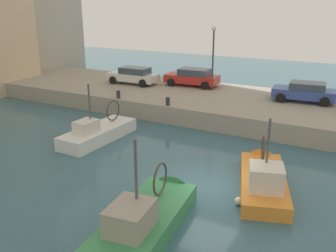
{
  "coord_description": "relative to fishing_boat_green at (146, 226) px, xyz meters",
  "views": [
    {
      "loc": [
        -13.83,
        -5.7,
        7.72
      ],
      "look_at": [
        3.52,
        3.87,
        1.2
      ],
      "focal_mm": 40.45,
      "sensor_mm": 36.0,
      "label": 1
    }
  ],
  "objects": [
    {
      "name": "mooring_bollard_south",
      "position": [
        11.35,
        5.4,
        1.35
      ],
      "size": [
        0.28,
        0.28,
        0.55
      ],
      "primitive_type": "cylinder",
      "color": "#2D2D33",
      "rests_on": "quay_wall"
    },
    {
      "name": "parked_car_red",
      "position": [
        17.67,
        6.6,
        1.8
      ],
      "size": [
        2.22,
        4.41,
        1.41
      ],
      "color": "red",
      "rests_on": "quay_wall"
    },
    {
      "name": "fishing_boat_white",
      "position": [
        6.8,
        7.34,
        -0.03
      ],
      "size": [
        6.03,
        2.1,
        4.24
      ],
      "color": "white",
      "rests_on": "ground"
    },
    {
      "name": "mooring_bollard_mid",
      "position": [
        11.35,
        9.4,
        1.35
      ],
      "size": [
        0.28,
        0.28,
        0.55
      ],
      "primitive_type": "cylinder",
      "color": "#2D2D33",
      "rests_on": "quay_wall"
    },
    {
      "name": "water_surface",
      "position": [
        4.0,
        -0.6,
        -0.12
      ],
      "size": [
        80.0,
        80.0,
        0.0
      ],
      "primitive_type": "plane",
      "color": "#386070",
      "rests_on": "ground"
    },
    {
      "name": "fishing_boat_green",
      "position": [
        0.0,
        0.0,
        0.0
      ],
      "size": [
        7.02,
        2.85,
        4.61
      ],
      "color": "#388951",
      "rests_on": "ground"
    },
    {
      "name": "quay_streetlamp",
      "position": [
        17.0,
        4.61,
        4.33
      ],
      "size": [
        0.36,
        0.36,
        4.83
      ],
      "color": "#38383D",
      "rests_on": "quay_wall"
    },
    {
      "name": "parked_car_white",
      "position": [
        16.02,
        11.23,
        1.79
      ],
      "size": [
        1.97,
        4.27,
        1.38
      ],
      "color": "silver",
      "rests_on": "quay_wall"
    },
    {
      "name": "parked_car_blue",
      "position": [
        16.71,
        -2.3,
        1.78
      ],
      "size": [
        2.28,
        4.25,
        1.35
      ],
      "color": "#334C9E",
      "rests_on": "quay_wall"
    },
    {
      "name": "waterfront_building_west_mid",
      "position": [
        18.64,
        26.4,
        6.84
      ],
      "size": [
        9.82,
        7.63,
        13.88
      ],
      "color": "#B2A899",
      "rests_on": "ground"
    },
    {
      "name": "fishing_boat_orange",
      "position": [
        5.37,
        -2.68,
        0.02
      ],
      "size": [
        6.33,
        3.59,
        4.27
      ],
      "color": "orange",
      "rests_on": "ground"
    },
    {
      "name": "quay_wall",
      "position": [
        15.5,
        -0.6,
        0.48
      ],
      "size": [
        9.0,
        56.0,
        1.2
      ],
      "primitive_type": "cube",
      "color": "#9E9384",
      "rests_on": "ground"
    }
  ]
}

